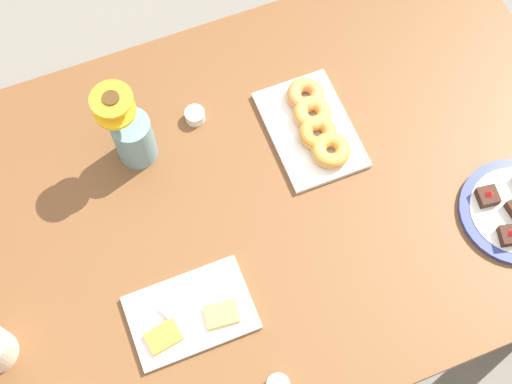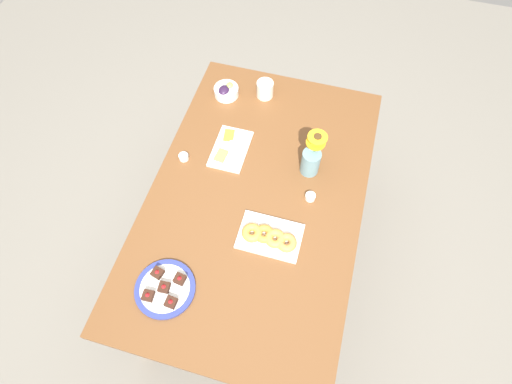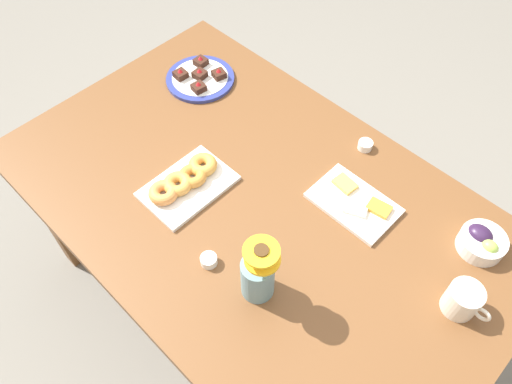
{
  "view_description": "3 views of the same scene",
  "coord_description": "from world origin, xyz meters",
  "px_view_note": "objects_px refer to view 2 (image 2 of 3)",
  "views": [
    {
      "loc": [
        0.23,
        0.59,
        2.23
      ],
      "look_at": [
        0.0,
        0.0,
        0.78
      ],
      "focal_mm": 50.0,
      "sensor_mm": 36.0,
      "label": 1
    },
    {
      "loc": [
        -0.89,
        -0.25,
        2.39
      ],
      "look_at": [
        0.0,
        0.0,
        0.78
      ],
      "focal_mm": 28.0,
      "sensor_mm": 36.0,
      "label": 2
    },
    {
      "loc": [
        0.62,
        -0.63,
        2.0
      ],
      "look_at": [
        0.0,
        0.0,
        0.78
      ],
      "focal_mm": 35.0,
      "sensor_mm": 36.0,
      "label": 3
    }
  ],
  "objects_px": {
    "dessert_plate": "(165,288)",
    "flower_vase": "(311,160)",
    "croissant_platter": "(270,237)",
    "cheese_platter": "(230,148)",
    "dining_table": "(256,205)",
    "jam_cup_berry": "(310,197)",
    "coffee_mug": "(265,89)",
    "grape_bowl": "(226,91)",
    "jam_cup_honey": "(184,157)"
  },
  "relations": [
    {
      "from": "coffee_mug",
      "to": "cheese_platter",
      "type": "height_order",
      "value": "coffee_mug"
    },
    {
      "from": "grape_bowl",
      "to": "dining_table",
      "type": "bearing_deg",
      "value": -150.17
    },
    {
      "from": "dessert_plate",
      "to": "jam_cup_berry",
      "type": "bearing_deg",
      "value": -39.98
    },
    {
      "from": "dessert_plate",
      "to": "flower_vase",
      "type": "height_order",
      "value": "flower_vase"
    },
    {
      "from": "coffee_mug",
      "to": "dessert_plate",
      "type": "distance_m",
      "value": 1.17
    },
    {
      "from": "cheese_platter",
      "to": "jam_cup_honey",
      "type": "bearing_deg",
      "value": 119.41
    },
    {
      "from": "croissant_platter",
      "to": "dessert_plate",
      "type": "relative_size",
      "value": 1.1
    },
    {
      "from": "croissant_platter",
      "to": "jam_cup_honey",
      "type": "xyz_separation_m",
      "value": [
        0.3,
        0.52,
        -0.01
      ]
    },
    {
      "from": "croissant_platter",
      "to": "cheese_platter",
      "type": "bearing_deg",
      "value": 36.85
    },
    {
      "from": "jam_cup_honey",
      "to": "jam_cup_berry",
      "type": "xyz_separation_m",
      "value": [
        -0.05,
        -0.65,
        0.0
      ]
    },
    {
      "from": "dessert_plate",
      "to": "flower_vase",
      "type": "distance_m",
      "value": 0.88
    },
    {
      "from": "coffee_mug",
      "to": "jam_cup_honey",
      "type": "distance_m",
      "value": 0.59
    },
    {
      "from": "coffee_mug",
      "to": "jam_cup_berry",
      "type": "bearing_deg",
      "value": -146.88
    },
    {
      "from": "dining_table",
      "to": "flower_vase",
      "type": "xyz_separation_m",
      "value": [
        0.21,
        -0.21,
        0.17
      ]
    },
    {
      "from": "dining_table",
      "to": "dessert_plate",
      "type": "relative_size",
      "value": 6.3
    },
    {
      "from": "dining_table",
      "to": "coffee_mug",
      "type": "relative_size",
      "value": 12.7
    },
    {
      "from": "dining_table",
      "to": "flower_vase",
      "type": "relative_size",
      "value": 6.4
    },
    {
      "from": "dining_table",
      "to": "dessert_plate",
      "type": "xyz_separation_m",
      "value": [
        -0.53,
        0.25,
        0.1
      ]
    },
    {
      "from": "coffee_mug",
      "to": "jam_cup_berry",
      "type": "xyz_separation_m",
      "value": [
        -0.57,
        -0.37,
        -0.03
      ]
    },
    {
      "from": "jam_cup_honey",
      "to": "dining_table",
      "type": "bearing_deg",
      "value": -105.36
    },
    {
      "from": "croissant_platter",
      "to": "jam_cup_honey",
      "type": "bearing_deg",
      "value": 59.73
    },
    {
      "from": "jam_cup_berry",
      "to": "coffee_mug",
      "type": "bearing_deg",
      "value": 33.12
    },
    {
      "from": "coffee_mug",
      "to": "grape_bowl",
      "type": "distance_m",
      "value": 0.21
    },
    {
      "from": "coffee_mug",
      "to": "flower_vase",
      "type": "distance_m",
      "value": 0.54
    },
    {
      "from": "dining_table",
      "to": "coffee_mug",
      "type": "height_order",
      "value": "coffee_mug"
    },
    {
      "from": "grape_bowl",
      "to": "croissant_platter",
      "type": "height_order",
      "value": "grape_bowl"
    },
    {
      "from": "coffee_mug",
      "to": "croissant_platter",
      "type": "bearing_deg",
      "value": -163.68
    },
    {
      "from": "dining_table",
      "to": "grape_bowl",
      "type": "height_order",
      "value": "grape_bowl"
    },
    {
      "from": "croissant_platter",
      "to": "grape_bowl",
      "type": "bearing_deg",
      "value": 30.15
    },
    {
      "from": "grape_bowl",
      "to": "jam_cup_honey",
      "type": "height_order",
      "value": "grape_bowl"
    },
    {
      "from": "grape_bowl",
      "to": "jam_cup_berry",
      "type": "distance_m",
      "value": 0.78
    },
    {
      "from": "croissant_platter",
      "to": "jam_cup_berry",
      "type": "height_order",
      "value": "croissant_platter"
    },
    {
      "from": "grape_bowl",
      "to": "dessert_plate",
      "type": "distance_m",
      "value": 1.11
    },
    {
      "from": "cheese_platter",
      "to": "croissant_platter",
      "type": "relative_size",
      "value": 0.93
    },
    {
      "from": "coffee_mug",
      "to": "dessert_plate",
      "type": "relative_size",
      "value": 0.5
    },
    {
      "from": "croissant_platter",
      "to": "jam_cup_honey",
      "type": "height_order",
      "value": "croissant_platter"
    },
    {
      "from": "coffee_mug",
      "to": "croissant_platter",
      "type": "height_order",
      "value": "coffee_mug"
    },
    {
      "from": "dining_table",
      "to": "jam_cup_berry",
      "type": "relative_size",
      "value": 33.33
    },
    {
      "from": "dessert_plate",
      "to": "croissant_platter",
      "type": "bearing_deg",
      "value": -46.91
    },
    {
      "from": "jam_cup_honey",
      "to": "croissant_platter",
      "type": "bearing_deg",
      "value": -120.27
    },
    {
      "from": "grape_bowl",
      "to": "jam_cup_honey",
      "type": "bearing_deg",
      "value": 170.9
    },
    {
      "from": "cheese_platter",
      "to": "croissant_platter",
      "type": "xyz_separation_m",
      "value": [
        -0.42,
        -0.31,
        0.01
      ]
    },
    {
      "from": "dining_table",
      "to": "dessert_plate",
      "type": "bearing_deg",
      "value": 155.21
    },
    {
      "from": "coffee_mug",
      "to": "jam_cup_honey",
      "type": "height_order",
      "value": "coffee_mug"
    },
    {
      "from": "cheese_platter",
      "to": "jam_cup_honey",
      "type": "relative_size",
      "value": 5.42
    },
    {
      "from": "jam_cup_honey",
      "to": "jam_cup_berry",
      "type": "height_order",
      "value": "same"
    },
    {
      "from": "flower_vase",
      "to": "dining_table",
      "type": "bearing_deg",
      "value": 135.44
    },
    {
      "from": "flower_vase",
      "to": "croissant_platter",
      "type": "bearing_deg",
      "value": 166.85
    },
    {
      "from": "grape_bowl",
      "to": "jam_cup_honey",
      "type": "distance_m",
      "value": 0.47
    },
    {
      "from": "croissant_platter",
      "to": "dessert_plate",
      "type": "height_order",
      "value": "dessert_plate"
    }
  ]
}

